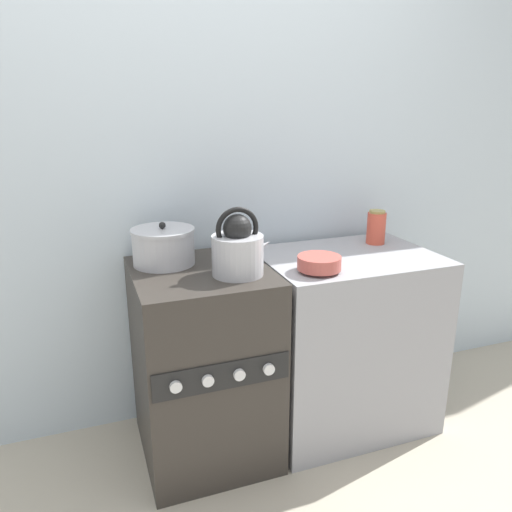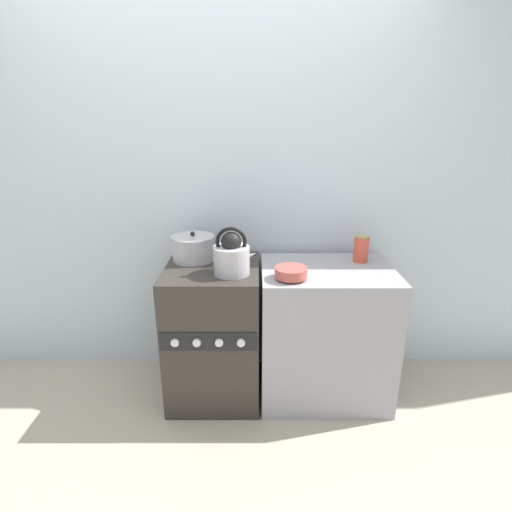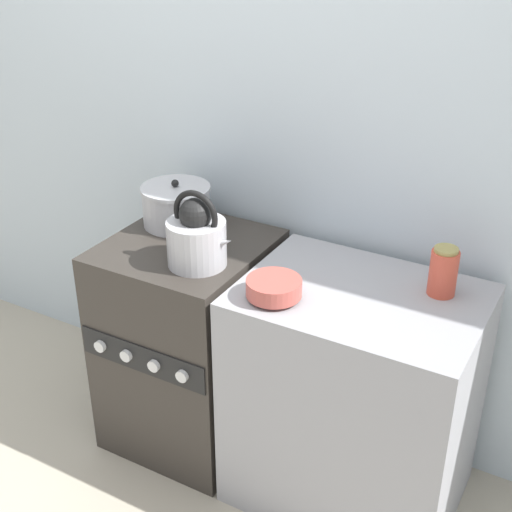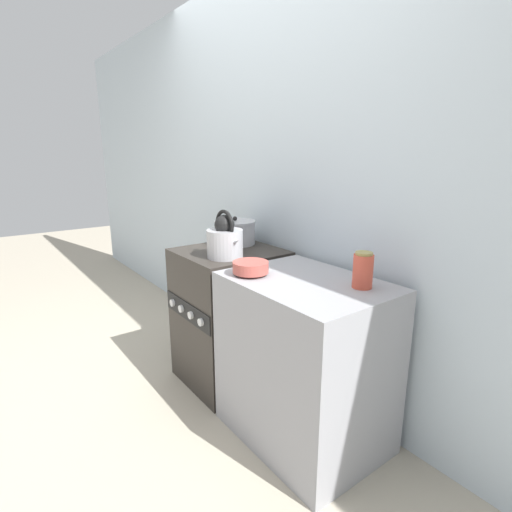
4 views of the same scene
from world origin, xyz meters
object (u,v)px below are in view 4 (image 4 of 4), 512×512
Objects in this scene: cooking_pot at (235,232)px; enamel_bowl at (251,267)px; kettle at (225,239)px; storage_jar at (363,270)px; stove at (230,316)px.

cooking_pot reaches higher than enamel_bowl.
kettle is 0.34m from cooking_pot.
kettle is 1.52× the size of enamel_bowl.
kettle is at bearing -43.08° from cooking_pot.
cooking_pot is 1.61× the size of storage_jar.
enamel_bowl is at bearing -10.06° from kettle.
stove is at bearing -172.08° from storage_jar.
kettle is at bearing -39.61° from stove.
kettle is 0.34m from enamel_bowl.
stove is 3.24× the size of cooking_pot.
cooking_pot is (-0.25, 0.23, -0.03)m from kettle.
stove is 4.79× the size of enamel_bowl.
enamel_bowl is at bearing -26.87° from cooking_pot.
enamel_bowl is 1.09× the size of storage_jar.
kettle is at bearing 169.94° from enamel_bowl.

